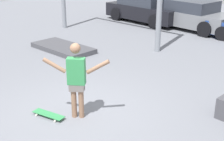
# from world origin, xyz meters

# --- Properties ---
(ground_plane) EXTENTS (36.00, 36.00, 0.00)m
(ground_plane) POSITION_xyz_m (0.00, 0.00, 0.00)
(ground_plane) COLOR slate
(skateboarder) EXTENTS (1.18, 0.98, 1.72)m
(skateboarder) POSITION_xyz_m (0.15, -0.16, 0.97)
(skateboarder) COLOR #8C664C
(skateboarder) RESTS_ON ground_plane
(skateboard) EXTENTS (0.83, 0.39, 0.08)m
(skateboard) POSITION_xyz_m (-0.32, -0.63, 0.06)
(skateboard) COLOR #338C4C
(skateboard) RESTS_ON ground_plane
(manual_pad) EXTENTS (2.57, 1.22, 0.18)m
(manual_pad) POSITION_xyz_m (-4.25, 2.76, 0.09)
(manual_pad) COLOR #47474C
(manual_pad) RESTS_ON ground_plane
(parked_car_black) EXTENTS (4.47, 2.15, 1.39)m
(parked_car_black) POSITION_xyz_m (-5.36, 9.10, 0.68)
(parked_car_black) COLOR black
(parked_car_black) RESTS_ON ground_plane
(parked_car_grey) EXTENTS (4.07, 2.19, 1.38)m
(parked_car_grey) POSITION_xyz_m (-2.61, 9.31, 0.67)
(parked_car_grey) COLOR slate
(parked_car_grey) RESTS_ON ground_plane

